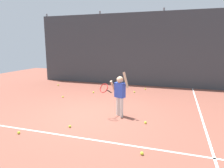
% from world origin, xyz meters
% --- Properties ---
extents(ground_plane, '(20.00, 20.00, 0.00)m').
position_xyz_m(ground_plane, '(0.00, 0.00, 0.00)').
color(ground_plane, brown).
extents(court_line_baseline, '(9.00, 0.05, 0.00)m').
position_xyz_m(court_line_baseline, '(0.00, -1.61, 0.00)').
color(court_line_baseline, white).
rests_on(court_line_baseline, ground).
extents(court_line_sideline, '(0.05, 9.00, 0.00)m').
position_xyz_m(court_line_sideline, '(3.19, 1.00, 0.00)').
color(court_line_sideline, white).
rests_on(court_line_sideline, ground).
extents(back_fence_windscreen, '(10.18, 0.08, 3.70)m').
position_xyz_m(back_fence_windscreen, '(0.00, 4.92, 1.85)').
color(back_fence_windscreen, '#383D42').
rests_on(back_fence_windscreen, ground).
extents(fence_post_0, '(0.09, 0.09, 3.85)m').
position_xyz_m(fence_post_0, '(-4.94, 4.98, 1.92)').
color(fence_post_0, slate).
rests_on(fence_post_0, ground).
extents(fence_post_1, '(0.09, 0.09, 3.85)m').
position_xyz_m(fence_post_1, '(-1.65, 4.98, 1.92)').
color(fence_post_1, slate).
rests_on(fence_post_1, ground).
extents(fence_post_2, '(0.09, 0.09, 3.85)m').
position_xyz_m(fence_post_2, '(1.65, 4.98, 1.92)').
color(fence_post_2, slate).
rests_on(fence_post_2, ground).
extents(tennis_player, '(0.86, 0.56, 1.35)m').
position_xyz_m(tennis_player, '(0.83, 0.07, 0.73)').
color(tennis_player, silver).
rests_on(tennis_player, ground).
extents(tennis_ball_0, '(0.07, 0.07, 0.07)m').
position_xyz_m(tennis_ball_0, '(1.02, 3.97, 0.03)').
color(tennis_ball_0, '#CCE033').
rests_on(tennis_ball_0, ground).
extents(tennis_ball_1, '(0.07, 0.07, 0.07)m').
position_xyz_m(tennis_ball_1, '(-1.12, -1.87, 0.03)').
color(tennis_ball_1, '#CCE033').
rests_on(tennis_ball_1, ground).
extents(tennis_ball_2, '(0.07, 0.07, 0.07)m').
position_xyz_m(tennis_ball_2, '(-3.47, 3.51, 0.03)').
color(tennis_ball_2, '#CCE033').
rests_on(tennis_ball_2, ground).
extents(tennis_ball_3, '(0.07, 0.07, 0.07)m').
position_xyz_m(tennis_ball_3, '(0.66, 3.17, 0.03)').
color(tennis_ball_3, '#CCE033').
rests_on(tennis_ball_3, ground).
extents(tennis_ball_4, '(0.07, 0.07, 0.07)m').
position_xyz_m(tennis_ball_4, '(1.86, -1.91, 0.03)').
color(tennis_ball_4, '#CCE033').
rests_on(tennis_ball_4, ground).
extents(tennis_ball_5, '(0.07, 0.07, 0.07)m').
position_xyz_m(tennis_ball_5, '(-0.14, -1.16, 0.03)').
color(tennis_ball_5, '#CCE033').
rests_on(tennis_ball_5, ground).
extents(tennis_ball_6, '(0.07, 0.07, 0.07)m').
position_xyz_m(tennis_ball_6, '(-1.06, 2.56, 0.03)').
color(tennis_ball_6, '#CCE033').
rests_on(tennis_ball_6, ground).
extents(tennis_ball_7, '(0.07, 0.07, 0.07)m').
position_xyz_m(tennis_ball_7, '(-1.92, 1.44, 0.03)').
color(tennis_ball_7, '#CCE033').
rests_on(tennis_ball_7, ground).
extents(tennis_ball_8, '(0.07, 0.07, 0.07)m').
position_xyz_m(tennis_ball_8, '(1.68, -0.29, 0.03)').
color(tennis_ball_8, '#CCE033').
rests_on(tennis_ball_8, ground).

